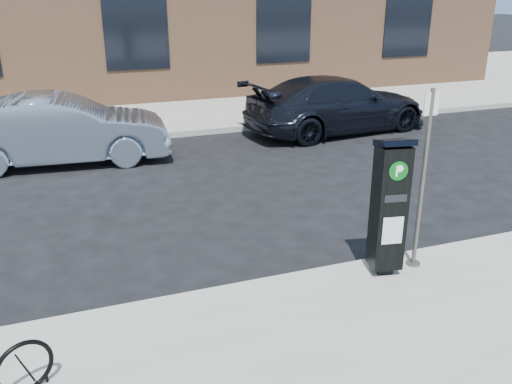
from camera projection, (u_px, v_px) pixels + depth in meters
name	position (u px, v px, depth m)	size (l,w,h in m)	color
ground	(286.00, 285.00, 7.23)	(120.00, 120.00, 0.00)	black
sidewalk_far	(133.00, 95.00, 19.48)	(60.00, 12.00, 0.15)	gray
curb_near	(286.00, 281.00, 7.18)	(60.00, 0.12, 0.16)	#9E9B93
curb_far	(166.00, 135.00, 14.24)	(60.00, 0.12, 0.16)	#9E9B93
parking_kiosk	(389.00, 205.00, 6.93)	(0.49, 0.45, 1.87)	black
sign_pole	(422.00, 182.00, 7.04)	(0.21, 0.19, 2.42)	#635C57
bike_rack	(25.00, 367.00, 5.03)	(0.53, 0.25, 0.55)	black
car_silver	(62.00, 130.00, 11.99)	(1.62, 4.64, 1.53)	gray
car_dark	(337.00, 104.00, 14.66)	(2.10, 5.18, 1.50)	black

